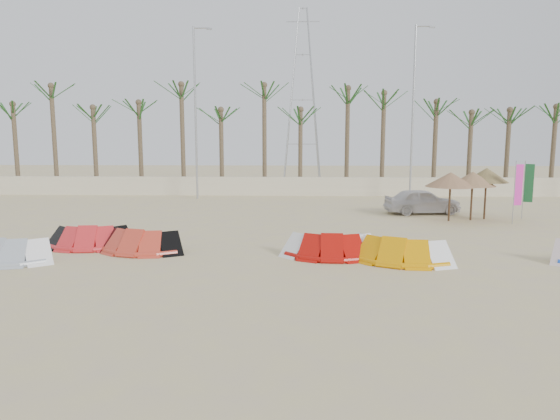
{
  "coord_description": "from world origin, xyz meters",
  "views": [
    {
      "loc": [
        0.68,
        -12.7,
        4.02
      ],
      "look_at": [
        0.0,
        6.0,
        1.3
      ],
      "focal_mm": 32.0,
      "sensor_mm": 36.0,
      "label": 1
    }
  ],
  "objects_px": {
    "kite_red_left": "(93,235)",
    "kite_red_mid": "(141,239)",
    "kite_orange": "(394,247)",
    "parasol_right": "(487,175)",
    "car": "(422,201)",
    "parasol_mid": "(451,180)",
    "kite_grey": "(6,248)",
    "kite_red_right": "(331,243)",
    "parasol_left": "(473,179)"
  },
  "relations": [
    {
      "from": "kite_red_left",
      "to": "kite_red_mid",
      "type": "distance_m",
      "value": 2.09
    },
    {
      "from": "kite_red_left",
      "to": "kite_orange",
      "type": "distance_m",
      "value": 10.95
    },
    {
      "from": "parasol_right",
      "to": "car",
      "type": "distance_m",
      "value": 3.49
    },
    {
      "from": "parasol_mid",
      "to": "car",
      "type": "xyz_separation_m",
      "value": [
        -0.73,
        2.32,
        -1.35
      ]
    },
    {
      "from": "kite_red_left",
      "to": "car",
      "type": "bearing_deg",
      "value": 31.13
    },
    {
      "from": "kite_orange",
      "to": "parasol_right",
      "type": "height_order",
      "value": "parasol_right"
    },
    {
      "from": "kite_orange",
      "to": "parasol_mid",
      "type": "distance_m",
      "value": 9.07
    },
    {
      "from": "kite_red_mid",
      "to": "parasol_right",
      "type": "bearing_deg",
      "value": 26.84
    },
    {
      "from": "car",
      "to": "parasol_mid",
      "type": "bearing_deg",
      "value": -168.73
    },
    {
      "from": "kite_grey",
      "to": "car",
      "type": "height_order",
      "value": "car"
    },
    {
      "from": "kite_red_mid",
      "to": "kite_orange",
      "type": "relative_size",
      "value": 0.89
    },
    {
      "from": "kite_red_left",
      "to": "kite_orange",
      "type": "relative_size",
      "value": 0.82
    },
    {
      "from": "kite_grey",
      "to": "kite_red_mid",
      "type": "relative_size",
      "value": 1.0
    },
    {
      "from": "kite_red_left",
      "to": "kite_red_mid",
      "type": "height_order",
      "value": "same"
    },
    {
      "from": "kite_red_right",
      "to": "kite_orange",
      "type": "xyz_separation_m",
      "value": [
        2.06,
        -0.51,
        0.0
      ]
    },
    {
      "from": "parasol_right",
      "to": "kite_grey",
      "type": "bearing_deg",
      "value": -154.24
    },
    {
      "from": "parasol_left",
      "to": "parasol_mid",
      "type": "xyz_separation_m",
      "value": [
        -1.15,
        -0.28,
        -0.01
      ]
    },
    {
      "from": "kite_grey",
      "to": "kite_red_mid",
      "type": "xyz_separation_m",
      "value": [
        4.0,
        1.58,
        -0.0
      ]
    },
    {
      "from": "parasol_mid",
      "to": "parasol_right",
      "type": "distance_m",
      "value": 2.06
    },
    {
      "from": "car",
      "to": "kite_red_mid",
      "type": "bearing_deg",
      "value": 120.67
    },
    {
      "from": "kite_grey",
      "to": "kite_red_left",
      "type": "distance_m",
      "value": 2.96
    },
    {
      "from": "kite_red_left",
      "to": "kite_red_right",
      "type": "distance_m",
      "value": 8.84
    },
    {
      "from": "kite_orange",
      "to": "parasol_left",
      "type": "relative_size",
      "value": 1.65
    },
    {
      "from": "kite_red_mid",
      "to": "parasol_right",
      "type": "xyz_separation_m",
      "value": [
        14.91,
        7.55,
        1.77
      ]
    },
    {
      "from": "kite_grey",
      "to": "parasol_right",
      "type": "distance_m",
      "value": 21.08
    },
    {
      "from": "kite_red_left",
      "to": "kite_red_right",
      "type": "height_order",
      "value": "same"
    },
    {
      "from": "parasol_right",
      "to": "car",
      "type": "bearing_deg",
      "value": 148.37
    },
    {
      "from": "parasol_left",
      "to": "parasol_right",
      "type": "height_order",
      "value": "parasol_right"
    },
    {
      "from": "kite_red_mid",
      "to": "car",
      "type": "height_order",
      "value": "car"
    },
    {
      "from": "kite_grey",
      "to": "kite_red_left",
      "type": "bearing_deg",
      "value": 47.41
    },
    {
      "from": "kite_red_left",
      "to": "kite_orange",
      "type": "height_order",
      "value": "same"
    },
    {
      "from": "kite_red_mid",
      "to": "car",
      "type": "bearing_deg",
      "value": 36.93
    },
    {
      "from": "kite_orange",
      "to": "kite_grey",
      "type": "bearing_deg",
      "value": -177.55
    },
    {
      "from": "kite_red_left",
      "to": "parasol_mid",
      "type": "xyz_separation_m",
      "value": [
        14.97,
        6.28,
        1.6
      ]
    },
    {
      "from": "kite_red_right",
      "to": "parasol_mid",
      "type": "height_order",
      "value": "parasol_mid"
    },
    {
      "from": "parasol_mid",
      "to": "car",
      "type": "distance_m",
      "value": 2.78
    },
    {
      "from": "parasol_mid",
      "to": "car",
      "type": "relative_size",
      "value": 0.61
    },
    {
      "from": "kite_orange",
      "to": "car",
      "type": "height_order",
      "value": "car"
    },
    {
      "from": "kite_red_mid",
      "to": "parasol_mid",
      "type": "distance_m",
      "value": 14.77
    },
    {
      "from": "kite_red_right",
      "to": "parasol_right",
      "type": "height_order",
      "value": "parasol_right"
    },
    {
      "from": "kite_red_right",
      "to": "kite_orange",
      "type": "distance_m",
      "value": 2.12
    },
    {
      "from": "parasol_left",
      "to": "kite_orange",
      "type": "bearing_deg",
      "value": -122.84
    },
    {
      "from": "kite_red_mid",
      "to": "kite_orange",
      "type": "bearing_deg",
      "value": -6.67
    },
    {
      "from": "kite_grey",
      "to": "parasol_mid",
      "type": "distance_m",
      "value": 19.03
    },
    {
      "from": "kite_grey",
      "to": "kite_orange",
      "type": "height_order",
      "value": "same"
    },
    {
      "from": "kite_red_left",
      "to": "car",
      "type": "xyz_separation_m",
      "value": [
        14.24,
        8.6,
        0.25
      ]
    },
    {
      "from": "kite_red_mid",
      "to": "kite_orange",
      "type": "distance_m",
      "value": 8.89
    },
    {
      "from": "kite_grey",
      "to": "parasol_mid",
      "type": "bearing_deg",
      "value": 26.5
    },
    {
      "from": "kite_red_mid",
      "to": "parasol_right",
      "type": "height_order",
      "value": "parasol_right"
    },
    {
      "from": "kite_grey",
      "to": "parasol_right",
      "type": "xyz_separation_m",
      "value": [
        18.92,
        9.13,
        1.77
      ]
    }
  ]
}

